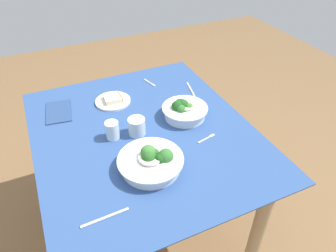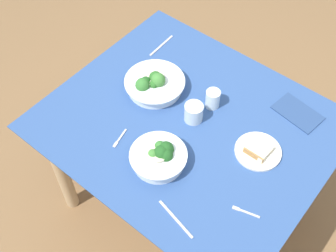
% 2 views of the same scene
% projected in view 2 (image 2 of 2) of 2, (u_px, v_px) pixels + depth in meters
% --- Properties ---
extents(ground_plane, '(6.00, 6.00, 0.00)m').
position_uv_depth(ground_plane, '(184.00, 202.00, 2.49)').
color(ground_plane, brown).
extents(dining_table, '(1.20, 1.03, 0.74)m').
position_uv_depth(dining_table, '(188.00, 139.00, 1.99)').
color(dining_table, '#2D4C84').
rests_on(dining_table, ground_plane).
extents(broccoli_bowl_far, '(0.28, 0.28, 0.11)m').
position_uv_depth(broccoli_bowl_far, '(154.00, 84.00, 1.99)').
color(broccoli_bowl_far, white).
rests_on(broccoli_bowl_far, dining_table).
extents(broccoli_bowl_near, '(0.23, 0.23, 0.10)m').
position_uv_depth(broccoli_bowl_near, '(159.00, 157.00, 1.75)').
color(broccoli_bowl_near, white).
rests_on(broccoli_bowl_near, dining_table).
extents(bread_side_plate, '(0.19, 0.19, 0.04)m').
position_uv_depth(bread_side_plate, '(258.00, 151.00, 1.80)').
color(bread_side_plate, silver).
rests_on(bread_side_plate, dining_table).
extents(water_glass_center, '(0.06, 0.06, 0.09)m').
position_uv_depth(water_glass_center, '(213.00, 99.00, 1.93)').
color(water_glass_center, silver).
rests_on(water_glass_center, dining_table).
extents(water_glass_side, '(0.08, 0.08, 0.08)m').
position_uv_depth(water_glass_side, '(193.00, 112.00, 1.88)').
color(water_glass_side, silver).
rests_on(water_glass_side, dining_table).
extents(fork_by_far_bowl, '(0.03, 0.10, 0.00)m').
position_uv_depth(fork_by_far_bowl, '(119.00, 139.00, 1.85)').
color(fork_by_far_bowl, '#B7B7BC').
rests_on(fork_by_far_bowl, dining_table).
extents(fork_by_near_bowl, '(0.11, 0.04, 0.00)m').
position_uv_depth(fork_by_near_bowl, '(245.00, 212.00, 1.64)').
color(fork_by_near_bowl, '#B7B7BC').
rests_on(fork_by_near_bowl, dining_table).
extents(table_knife_left, '(0.02, 0.18, 0.00)m').
position_uv_depth(table_knife_left, '(161.00, 46.00, 2.20)').
color(table_knife_left, '#B7B7BC').
rests_on(table_knife_left, dining_table).
extents(table_knife_right, '(0.19, 0.05, 0.00)m').
position_uv_depth(table_knife_right, '(176.00, 219.00, 1.62)').
color(table_knife_right, '#B7B7BC').
rests_on(table_knife_right, dining_table).
extents(napkin_folded_upper, '(0.22, 0.16, 0.01)m').
position_uv_depth(napkin_folded_upper, '(298.00, 113.00, 1.93)').
color(napkin_folded_upper, navy).
rests_on(napkin_folded_upper, dining_table).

